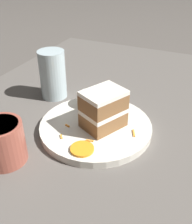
{
  "coord_description": "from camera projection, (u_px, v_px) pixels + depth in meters",
  "views": [
    {
      "loc": [
        -0.47,
        -0.25,
        0.41
      ],
      "look_at": [
        0.0,
        -0.03,
        0.08
      ],
      "focal_mm": 42.0,
      "sensor_mm": 36.0,
      "label": 1
    }
  ],
  "objects": [
    {
      "name": "cake_slice",
      "position": [
        103.0,
        109.0,
        0.6
      ],
      "size": [
        0.12,
        0.11,
        0.09
      ],
      "rotation": [
        0.0,
        0.0,
        4.25
      ],
      "color": "brown",
      "rests_on": "plate"
    },
    {
      "name": "orange_garnish",
      "position": [
        82.0,
        149.0,
        0.55
      ],
      "size": [
        0.05,
        0.05,
        0.01
      ],
      "primitive_type": "cylinder",
      "color": "orange",
      "rests_on": "plate"
    },
    {
      "name": "ground_plane",
      "position": [
        85.0,
        135.0,
        0.67
      ],
      "size": [
        6.0,
        6.0,
        0.0
      ],
      "primitive_type": "plane",
      "color": "#4C4742",
      "rests_on": "ground"
    },
    {
      "name": "coffee_mug",
      "position": [
        3.0,
        141.0,
        0.53
      ],
      "size": [
        0.09,
        0.09,
        0.09
      ],
      "color": "#994C3D",
      "rests_on": "dining_table"
    },
    {
      "name": "dining_table",
      "position": [
        85.0,
        131.0,
        0.66
      ],
      "size": [
        1.28,
        0.8,
        0.03
      ],
      "primitive_type": "cube",
      "color": "#56514C",
      "rests_on": "ground"
    },
    {
      "name": "cream_dollop",
      "position": [
        87.0,
        97.0,
        0.7
      ],
      "size": [
        0.06,
        0.06,
        0.04
      ],
      "primitive_type": "ellipsoid",
      "color": "white",
      "rests_on": "plate"
    },
    {
      "name": "plate",
      "position": [
        96.0,
        126.0,
        0.64
      ],
      "size": [
        0.27,
        0.27,
        0.02
      ],
      "primitive_type": "cylinder",
      "color": "silver",
      "rests_on": "dining_table"
    },
    {
      "name": "drinking_glass",
      "position": [
        53.0,
        78.0,
        0.76
      ],
      "size": [
        0.08,
        0.08,
        0.14
      ],
      "color": "silver",
      "rests_on": "dining_table"
    },
    {
      "name": "carrot_shreds_scatter",
      "position": [
        96.0,
        135.0,
        0.6
      ],
      "size": [
        0.1,
        0.17,
        0.0
      ],
      "color": "orange",
      "rests_on": "plate"
    }
  ]
}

